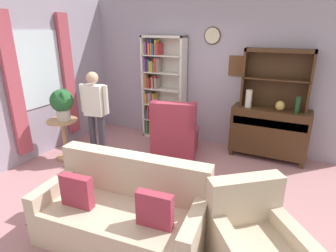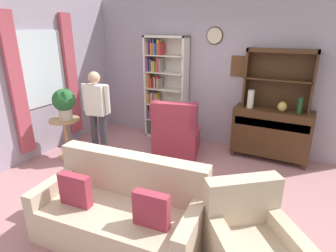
{
  "view_description": "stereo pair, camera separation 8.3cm",
  "coord_description": "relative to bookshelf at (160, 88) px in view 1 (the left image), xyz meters",
  "views": [
    {
      "loc": [
        1.68,
        -3.01,
        2.23
      ],
      "look_at": [
        0.1,
        0.2,
        0.95
      ],
      "focal_mm": 29.28,
      "sensor_mm": 36.0,
      "label": 1
    },
    {
      "loc": [
        1.76,
        -2.97,
        2.23
      ],
      "look_at": [
        0.1,
        0.2,
        0.95
      ],
      "focal_mm": 29.28,
      "sensor_mm": 36.0,
      "label": 2
    }
  ],
  "objects": [
    {
      "name": "vase_round",
      "position": [
        2.35,
        -0.15,
        -0.05
      ],
      "size": [
        0.15,
        0.15,
        0.17
      ],
      "primitive_type": "ellipsoid",
      "color": "tan",
      "rests_on": "sideboard"
    },
    {
      "name": "bottle_wine",
      "position": [
        2.61,
        -0.17,
        0.0
      ],
      "size": [
        0.07,
        0.07,
        0.28
      ],
      "primitive_type": "cylinder",
      "color": "#194223",
      "rests_on": "sideboard"
    },
    {
      "name": "couch_floral",
      "position": [
        1.08,
        -2.92,
        -0.74
      ],
      "size": [
        1.87,
        1.02,
        0.9
      ],
      "color": "beige",
      "rests_on": "ground_plane"
    },
    {
      "name": "bookshelf",
      "position": [
        0.0,
        0.0,
        0.0
      ],
      "size": [
        0.9,
        0.3,
        2.1
      ],
      "color": "silver",
      "rests_on": "ground_plane"
    },
    {
      "name": "person_reading",
      "position": [
        -0.5,
        -1.46,
        -0.15
      ],
      "size": [
        0.53,
        0.26,
        1.56
      ],
      "color": "#38333D",
      "rests_on": "ground_plane"
    },
    {
      "name": "wingback_chair",
      "position": [
        0.67,
        -0.72,
        -0.67
      ],
      "size": [
        0.96,
        0.97,
        1.05
      ],
      "color": "#A33347",
      "rests_on": "ground_plane"
    },
    {
      "name": "coffee_table",
      "position": [
        1.3,
        -1.95,
        -0.7
      ],
      "size": [
        0.8,
        0.5,
        0.42
      ],
      "color": "#422816",
      "rests_on": "ground_plane"
    },
    {
      "name": "sideboard_hutch",
      "position": [
        2.22,
        0.03,
        0.5
      ],
      "size": [
        1.1,
        0.26,
        1.0
      ],
      "color": "#422816",
      "rests_on": "sideboard"
    },
    {
      "name": "armchair_floral",
      "position": [
        2.44,
        -2.74,
        -0.77
      ],
      "size": [
        1.07,
        1.08,
        0.88
      ],
      "color": "beige",
      "rests_on": "ground_plane"
    },
    {
      "name": "potted_plant_large",
      "position": [
        -1.0,
        -1.7,
        -0.01
      ],
      "size": [
        0.39,
        0.39,
        0.53
      ],
      "color": "beige",
      "rests_on": "plant_stand"
    },
    {
      "name": "wall_back",
      "position": [
        0.94,
        0.19,
        0.35
      ],
      "size": [
        5.0,
        0.09,
        2.8
      ],
      "color": "#A399AD",
      "rests_on": "ground_plane"
    },
    {
      "name": "plant_stand",
      "position": [
        -1.02,
        -1.72,
        -0.61
      ],
      "size": [
        0.52,
        0.52,
        0.73
      ],
      "color": "#A87F56",
      "rests_on": "ground_plane"
    },
    {
      "name": "wall_left",
      "position": [
        -1.58,
        -1.89,
        0.34
      ],
      "size": [
        0.16,
        4.2,
        2.8
      ],
      "color": "#A399AD",
      "rests_on": "ground_plane"
    },
    {
      "name": "sideboard",
      "position": [
        2.22,
        -0.08,
        -0.55
      ],
      "size": [
        1.3,
        0.45,
        0.92
      ],
      "color": "#422816",
      "rests_on": "ground_plane"
    },
    {
      "name": "book_stack",
      "position": [
        1.31,
        -2.02,
        -0.59
      ],
      "size": [
        0.2,
        0.13,
        0.08
      ],
      "color": "#337247",
      "rests_on": "coffee_table"
    },
    {
      "name": "vase_tall",
      "position": [
        1.83,
        -0.16,
        0.02
      ],
      "size": [
        0.11,
        0.11,
        0.31
      ],
      "primitive_type": "cylinder",
      "color": "beige",
      "rests_on": "sideboard"
    },
    {
      "name": "ground_plane",
      "position": [
        0.94,
        -1.94,
        -1.07
      ],
      "size": [
        5.4,
        4.6,
        0.02
      ],
      "primitive_type": "cube",
      "color": "#B27A7F"
    },
    {
      "name": "area_rug",
      "position": [
        1.14,
        -2.24,
        -1.05
      ],
      "size": [
        2.51,
        2.11,
        0.01
      ],
      "primitive_type": "cube",
      "color": "brown",
      "rests_on": "ground_plane"
    },
    {
      "name": "potted_plant_small",
      "position": [
        -0.6,
        -1.79,
        -0.86
      ],
      "size": [
        0.24,
        0.24,
        0.34
      ],
      "color": "gray",
      "rests_on": "ground_plane"
    }
  ]
}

